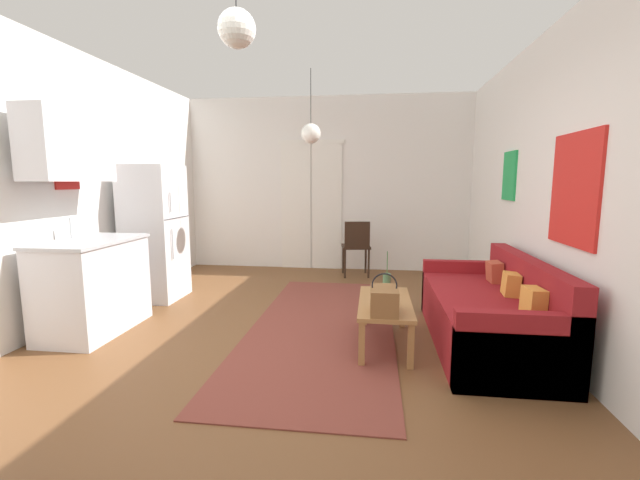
{
  "coord_description": "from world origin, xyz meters",
  "views": [
    {
      "loc": [
        0.78,
        -3.21,
        1.46
      ],
      "look_at": [
        0.17,
        1.46,
        0.79
      ],
      "focal_mm": 23.14,
      "sensor_mm": 36.0,
      "label": 1
    }
  ],
  "objects_px": {
    "couch": "(493,315)",
    "pendant_lamp_near": "(237,28)",
    "bamboo_vase": "(387,282)",
    "accent_chair": "(356,245)",
    "handbag": "(384,300)",
    "refrigerator": "(155,233)",
    "coffee_table": "(385,307)",
    "pendant_lamp_far": "(311,133)"
  },
  "relations": [
    {
      "from": "refrigerator",
      "to": "pendant_lamp_far",
      "type": "bearing_deg",
      "value": 12.9
    },
    {
      "from": "handbag",
      "to": "bamboo_vase",
      "type": "bearing_deg",
      "value": 86.4
    },
    {
      "from": "handbag",
      "to": "refrigerator",
      "type": "height_order",
      "value": "refrigerator"
    },
    {
      "from": "coffee_table",
      "to": "refrigerator",
      "type": "height_order",
      "value": "refrigerator"
    },
    {
      "from": "bamboo_vase",
      "to": "accent_chair",
      "type": "bearing_deg",
      "value": 99.73
    },
    {
      "from": "refrigerator",
      "to": "pendant_lamp_far",
      "type": "height_order",
      "value": "pendant_lamp_far"
    },
    {
      "from": "couch",
      "to": "refrigerator",
      "type": "relative_size",
      "value": 1.16
    },
    {
      "from": "couch",
      "to": "pendant_lamp_far",
      "type": "height_order",
      "value": "pendant_lamp_far"
    },
    {
      "from": "couch",
      "to": "pendant_lamp_near",
      "type": "distance_m",
      "value": 3.06
    },
    {
      "from": "pendant_lamp_near",
      "to": "pendant_lamp_far",
      "type": "relative_size",
      "value": 0.65
    },
    {
      "from": "refrigerator",
      "to": "pendant_lamp_near",
      "type": "height_order",
      "value": "pendant_lamp_near"
    },
    {
      "from": "pendant_lamp_near",
      "to": "handbag",
      "type": "bearing_deg",
      "value": 41.29
    },
    {
      "from": "handbag",
      "to": "accent_chair",
      "type": "relative_size",
      "value": 0.38
    },
    {
      "from": "accent_chair",
      "to": "pendant_lamp_near",
      "type": "relative_size",
      "value": 1.47
    },
    {
      "from": "handbag",
      "to": "accent_chair",
      "type": "xyz_separation_m",
      "value": [
        -0.35,
        2.98,
        -0.01
      ]
    },
    {
      "from": "pendant_lamp_far",
      "to": "bamboo_vase",
      "type": "bearing_deg",
      "value": -52.96
    },
    {
      "from": "coffee_table",
      "to": "handbag",
      "type": "xyz_separation_m",
      "value": [
        -0.02,
        -0.33,
        0.16
      ]
    },
    {
      "from": "coffee_table",
      "to": "bamboo_vase",
      "type": "relative_size",
      "value": 2.59
    },
    {
      "from": "coffee_table",
      "to": "handbag",
      "type": "distance_m",
      "value": 0.37
    },
    {
      "from": "pendant_lamp_far",
      "to": "refrigerator",
      "type": "bearing_deg",
      "value": -167.1
    },
    {
      "from": "couch",
      "to": "bamboo_vase",
      "type": "height_order",
      "value": "bamboo_vase"
    },
    {
      "from": "refrigerator",
      "to": "accent_chair",
      "type": "relative_size",
      "value": 1.92
    },
    {
      "from": "coffee_table",
      "to": "accent_chair",
      "type": "relative_size",
      "value": 1.18
    },
    {
      "from": "couch",
      "to": "refrigerator",
      "type": "bearing_deg",
      "value": 164.69
    },
    {
      "from": "handbag",
      "to": "refrigerator",
      "type": "distance_m",
      "value": 3.16
    },
    {
      "from": "bamboo_vase",
      "to": "accent_chair",
      "type": "xyz_separation_m",
      "value": [
        -0.39,
        2.29,
        0.01
      ]
    },
    {
      "from": "bamboo_vase",
      "to": "pendant_lamp_far",
      "type": "relative_size",
      "value": 0.44
    },
    {
      "from": "couch",
      "to": "refrigerator",
      "type": "xyz_separation_m",
      "value": [
        -3.75,
        1.03,
        0.55
      ]
    },
    {
      "from": "couch",
      "to": "handbag",
      "type": "xyz_separation_m",
      "value": [
        -0.98,
        -0.45,
        0.23
      ]
    },
    {
      "from": "couch",
      "to": "bamboo_vase",
      "type": "distance_m",
      "value": 0.99
    },
    {
      "from": "couch",
      "to": "pendant_lamp_near",
      "type": "bearing_deg",
      "value": -146.47
    },
    {
      "from": "couch",
      "to": "bamboo_vase",
      "type": "bearing_deg",
      "value": 166.12
    },
    {
      "from": "refrigerator",
      "to": "coffee_table",
      "type": "bearing_deg",
      "value": -22.27
    },
    {
      "from": "bamboo_vase",
      "to": "handbag",
      "type": "height_order",
      "value": "bamboo_vase"
    },
    {
      "from": "handbag",
      "to": "pendant_lamp_far",
      "type": "relative_size",
      "value": 0.37
    },
    {
      "from": "bamboo_vase",
      "to": "refrigerator",
      "type": "xyz_separation_m",
      "value": [
        -2.82,
        0.8,
        0.34
      ]
    },
    {
      "from": "accent_chair",
      "to": "pendant_lamp_far",
      "type": "distance_m",
      "value": 1.95
    },
    {
      "from": "bamboo_vase",
      "to": "refrigerator",
      "type": "bearing_deg",
      "value": 164.22
    },
    {
      "from": "coffee_table",
      "to": "refrigerator",
      "type": "distance_m",
      "value": 3.06
    },
    {
      "from": "handbag",
      "to": "refrigerator",
      "type": "bearing_deg",
      "value": 151.94
    },
    {
      "from": "coffee_table",
      "to": "pendant_lamp_far",
      "type": "relative_size",
      "value": 1.14
    },
    {
      "from": "bamboo_vase",
      "to": "pendant_lamp_far",
      "type": "distance_m",
      "value": 2.19
    }
  ]
}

